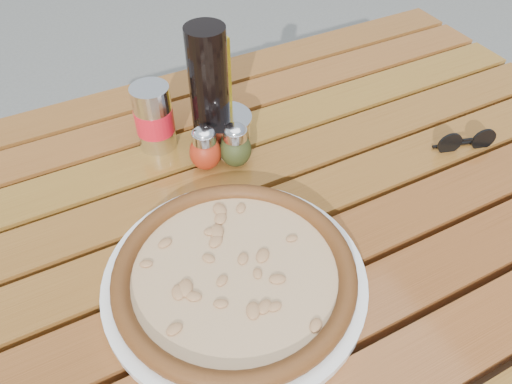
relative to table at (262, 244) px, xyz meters
name	(u,v)px	position (x,y,z in m)	size (l,w,h in m)	color
table	(262,244)	(0.00, 0.00, 0.00)	(1.40, 0.90, 0.75)	#331A0B
plate	(235,280)	(-0.09, -0.10, 0.08)	(0.36, 0.36, 0.01)	white
pizza	(235,273)	(-0.09, -0.10, 0.10)	(0.39, 0.39, 0.03)	beige
pepper_shaker	(205,149)	(-0.03, 0.14, 0.11)	(0.06, 0.06, 0.08)	#B82F15
oregano_shaker	(235,146)	(0.02, 0.13, 0.11)	(0.07, 0.07, 0.08)	#3B421A
dark_bottle	(209,89)	(0.01, 0.20, 0.19)	(0.07, 0.07, 0.22)	black
soda_can	(154,118)	(-0.09, 0.24, 0.13)	(0.08, 0.08, 0.12)	silver
olive_oil_cruet	(210,86)	(0.02, 0.23, 0.17)	(0.06, 0.06, 0.21)	gold
parmesan_tin	(225,130)	(0.02, 0.18, 0.11)	(0.12, 0.12, 0.07)	silver
sunglasses	(466,142)	(0.39, -0.03, 0.09)	(0.11, 0.05, 0.04)	black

